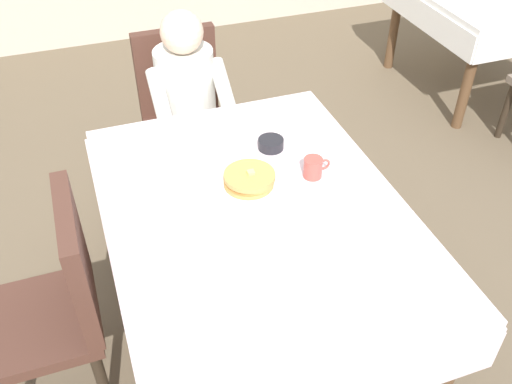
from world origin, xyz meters
TOP-DOWN VIEW (x-y plane):
  - ground_plane at (0.00, 0.00)m, footprint 14.00×14.00m
  - dining_table_main at (0.00, 0.00)m, footprint 1.12×1.52m
  - chair_diner at (-0.02, 1.17)m, footprint 0.44×0.45m
  - diner_person at (-0.02, 1.01)m, footprint 0.40×0.43m
  - chair_left_side at (-0.77, 0.00)m, footprint 0.45×0.44m
  - plate_breakfast at (0.02, 0.13)m, footprint 0.28×0.28m
  - breakfast_stack at (0.02, 0.13)m, footprint 0.20×0.20m
  - cup_coffee at (0.28, 0.11)m, footprint 0.11×0.08m
  - bowl_butter at (0.19, 0.35)m, footprint 0.11×0.11m
  - fork_left_of_plate at (-0.17, 0.11)m, footprint 0.02×0.18m
  - knife_right_of_plate at (0.21, 0.11)m, footprint 0.02×0.20m
  - spoon_near_edge at (-0.03, -0.19)m, footprint 0.15×0.02m
  - napkin_folded at (-0.27, -0.06)m, footprint 0.19×0.15m
  - background_table_far at (2.24, 1.62)m, footprint 0.92×1.12m

SIDE VIEW (x-z plane):
  - ground_plane at x=0.00m, z-range 0.00..0.00m
  - chair_diner at x=-0.02m, z-range 0.06..0.99m
  - chair_left_side at x=-0.77m, z-range 0.06..0.99m
  - background_table_far at x=2.24m, z-range 0.25..0.99m
  - dining_table_main at x=0.00m, z-range 0.28..1.02m
  - diner_person at x=-0.02m, z-range 0.11..1.23m
  - fork_left_of_plate at x=-0.17m, z-range 0.74..0.74m
  - knife_right_of_plate at x=0.21m, z-range 0.74..0.74m
  - spoon_near_edge at x=-0.03m, z-range 0.74..0.74m
  - napkin_folded at x=-0.27m, z-range 0.74..0.75m
  - plate_breakfast at x=0.02m, z-range 0.74..0.76m
  - bowl_butter at x=0.19m, z-range 0.74..0.78m
  - cup_coffee at x=0.28m, z-range 0.74..0.83m
  - breakfast_stack at x=0.02m, z-range 0.75..0.82m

